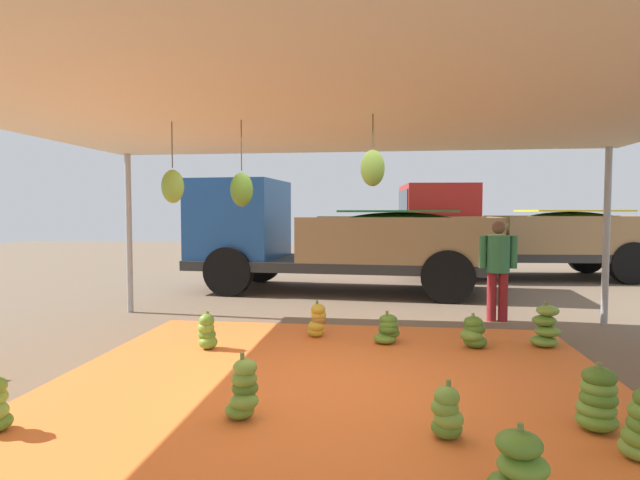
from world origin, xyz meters
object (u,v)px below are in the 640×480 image
(banana_bunch_1, at_px, (598,400))
(banana_bunch_3, at_px, (447,414))
(banana_bunch_2, at_px, (519,469))
(banana_bunch_5, at_px, (546,327))
(cargo_truck_far, at_px, (513,232))
(banana_bunch_8, at_px, (243,391))
(banana_bunch_6, at_px, (474,333))
(banana_bunch_0, at_px, (317,321))
(worker_0, at_px, (498,263))
(banana_bunch_7, at_px, (207,332))
(banana_bunch_9, at_px, (388,330))
(cargo_truck_main, at_px, (328,236))

(banana_bunch_1, relative_size, banana_bunch_3, 1.20)
(banana_bunch_1, xyz_separation_m, banana_bunch_2, (-0.87, -1.13, -0.04))
(banana_bunch_5, xyz_separation_m, cargo_truck_far, (1.26, 7.17, 0.94))
(banana_bunch_8, bearing_deg, banana_bunch_6, 48.60)
(banana_bunch_8, relative_size, cargo_truck_far, 0.09)
(banana_bunch_0, distance_m, banana_bunch_2, 4.19)
(banana_bunch_1, relative_size, banana_bunch_2, 1.14)
(banana_bunch_0, relative_size, banana_bunch_3, 1.12)
(banana_bunch_0, height_order, banana_bunch_5, banana_bunch_5)
(worker_0, bearing_deg, banana_bunch_7, -150.81)
(banana_bunch_5, height_order, banana_bunch_7, banana_bunch_5)
(banana_bunch_9, bearing_deg, banana_bunch_2, -78.35)
(banana_bunch_5, height_order, banana_bunch_6, banana_bunch_5)
(banana_bunch_5, bearing_deg, banana_bunch_9, -177.48)
(banana_bunch_7, bearing_deg, banana_bunch_3, -40.32)
(banana_bunch_3, bearing_deg, worker_0, 73.94)
(cargo_truck_far, bearing_deg, banana_bunch_8, -114.06)
(banana_bunch_1, distance_m, cargo_truck_far, 9.93)
(cargo_truck_main, distance_m, cargo_truck_far, 5.31)
(banana_bunch_3, relative_size, banana_bunch_6, 1.03)
(banana_bunch_1, relative_size, banana_bunch_9, 1.18)
(banana_bunch_6, xyz_separation_m, cargo_truck_main, (-2.32, 4.52, 1.00))
(banana_bunch_8, bearing_deg, worker_0, 55.93)
(banana_bunch_0, distance_m, banana_bunch_6, 2.04)
(banana_bunch_8, bearing_deg, banana_bunch_0, 85.25)
(banana_bunch_0, xyz_separation_m, cargo_truck_main, (-0.31, 4.21, 0.96))
(banana_bunch_7, height_order, cargo_truck_main, cargo_truck_main)
(worker_0, bearing_deg, banana_bunch_1, -91.23)
(banana_bunch_1, xyz_separation_m, banana_bunch_9, (-1.61, 2.49, -0.06))
(banana_bunch_0, bearing_deg, banana_bunch_5, -2.54)
(banana_bunch_9, relative_size, worker_0, 0.29)
(banana_bunch_1, height_order, banana_bunch_9, banana_bunch_1)
(worker_0, bearing_deg, cargo_truck_main, 136.54)
(banana_bunch_2, bearing_deg, cargo_truck_far, 77.11)
(cargo_truck_far, bearing_deg, banana_bunch_3, -105.59)
(banana_bunch_9, bearing_deg, cargo_truck_main, 105.84)
(banana_bunch_6, xyz_separation_m, cargo_truck_far, (2.17, 7.35, 1.00))
(banana_bunch_6, relative_size, cargo_truck_main, 0.07)
(banana_bunch_3, bearing_deg, banana_bunch_6, 76.75)
(banana_bunch_0, bearing_deg, cargo_truck_main, 94.19)
(banana_bunch_1, xyz_separation_m, banana_bunch_7, (-3.84, 1.92, -0.02))
(banana_bunch_7, height_order, banana_bunch_8, banana_bunch_8)
(banana_bunch_0, bearing_deg, cargo_truck_far, 59.29)
(banana_bunch_3, relative_size, banana_bunch_7, 0.94)
(banana_bunch_0, xyz_separation_m, banana_bunch_7, (-1.28, -0.79, -0.01))
(banana_bunch_6, bearing_deg, cargo_truck_main, 117.19)
(banana_bunch_3, bearing_deg, banana_bunch_1, 15.31)
(banana_bunch_3, bearing_deg, banana_bunch_0, 114.33)
(banana_bunch_6, height_order, banana_bunch_7, banana_bunch_7)
(banana_bunch_5, relative_size, banana_bunch_7, 1.21)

